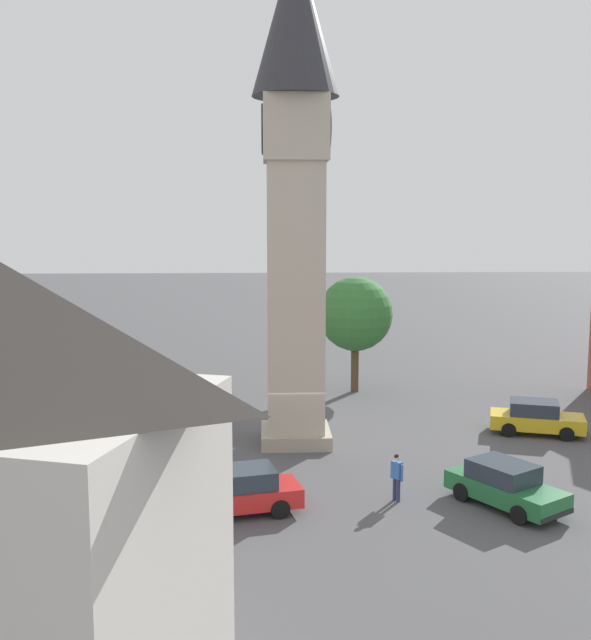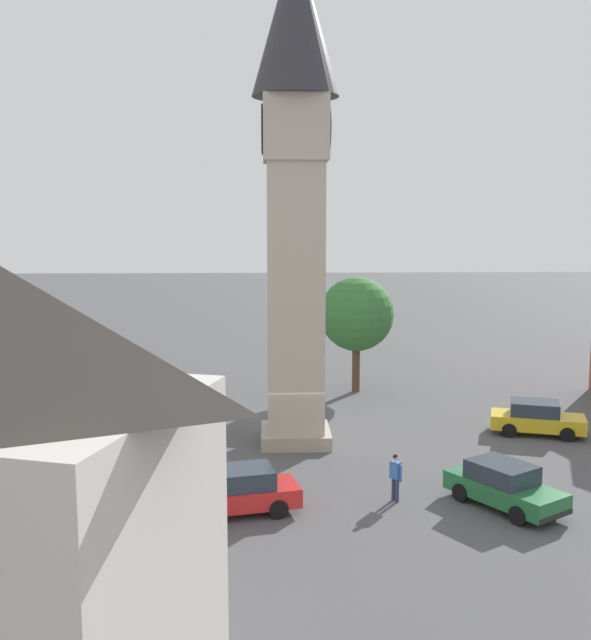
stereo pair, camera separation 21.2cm
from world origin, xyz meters
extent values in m
plane|color=#4C4C4F|center=(0.00, 0.00, 0.00)|extent=(200.00, 200.00, 0.00)
cube|color=#A59C89|center=(0.00, 0.00, 0.30)|extent=(3.00, 3.00, 0.60)
cube|color=#B7AD99|center=(0.00, 0.00, 6.34)|extent=(2.40, 2.40, 11.47)
cube|color=#B7AD99|center=(0.00, 0.00, 13.39)|extent=(2.69, 2.69, 2.64)
cone|color=#2D2D33|center=(0.00, 0.00, 17.87)|extent=(3.63, 3.63, 6.31)
cylinder|color=white|center=(0.00, 1.37, 13.39)|extent=(2.02, 0.04, 2.02)
torus|color=black|center=(0.00, 1.38, 13.39)|extent=(2.08, 0.06, 2.08)
cube|color=black|center=(0.00, 1.41, 13.61)|extent=(0.05, 0.02, 0.56)
cube|color=black|center=(0.30, 1.41, 13.39)|extent=(0.77, 0.02, 0.04)
cylinder|color=white|center=(0.00, -1.37, 13.39)|extent=(2.02, 0.04, 2.02)
torus|color=black|center=(0.00, -1.38, 13.39)|extent=(2.08, 0.06, 2.08)
cube|color=#236B38|center=(7.70, 6.83, 0.59)|extent=(4.37, 3.64, 0.64)
cube|color=#28333D|center=(7.57, 6.75, 1.21)|extent=(2.61, 2.45, 0.64)
cylinder|color=black|center=(8.30, 8.17, 0.32)|extent=(0.66, 0.53, 0.64)
cylinder|color=black|center=(9.16, 6.82, 0.32)|extent=(0.66, 0.53, 0.64)
cylinder|color=black|center=(6.23, 6.84, 0.32)|extent=(0.66, 0.53, 0.64)
cylinder|color=black|center=(7.09, 5.49, 0.32)|extent=(0.66, 0.53, 0.64)
cube|color=black|center=(9.40, 7.92, 0.37)|extent=(1.00, 1.47, 0.16)
cube|color=gold|center=(-0.77, 11.02, 0.59)|extent=(2.86, 4.42, 0.64)
cube|color=#28333D|center=(-0.82, 10.88, 1.21)|extent=(2.12, 2.47, 0.64)
cylinder|color=black|center=(-1.17, 12.44, 0.32)|extent=(0.40, 0.68, 0.64)
cylinder|color=black|center=(0.36, 11.95, 0.32)|extent=(0.40, 0.68, 0.64)
cylinder|color=black|center=(-1.91, 10.09, 0.32)|extent=(0.40, 0.68, 0.64)
cylinder|color=black|center=(-0.38, 9.61, 0.32)|extent=(0.40, 0.68, 0.64)
cube|color=black|center=(-0.16, 12.95, 0.37)|extent=(1.62, 0.62, 0.16)
cube|color=red|center=(7.84, -2.24, 0.59)|extent=(2.56, 4.37, 0.64)
cube|color=#28333D|center=(7.80, -2.09, 1.21)|extent=(1.99, 2.39, 0.64)
cylinder|color=black|center=(8.89, -3.26, 0.32)|extent=(0.36, 0.67, 0.64)
cylinder|color=black|center=(7.33, -3.61, 0.32)|extent=(0.36, 0.67, 0.64)
cylinder|color=black|center=(8.35, -0.86, 0.32)|extent=(0.36, 0.67, 0.64)
cylinder|color=black|center=(6.79, -1.21, 0.32)|extent=(0.36, 0.67, 0.64)
cube|color=black|center=(8.28, -4.21, 0.37)|extent=(1.65, 0.49, 0.16)
cube|color=#236B38|center=(-2.63, -10.43, 0.59)|extent=(3.65, 4.37, 0.64)
cube|color=#28333D|center=(-2.71, -10.31, 1.21)|extent=(2.45, 2.61, 0.64)
cylinder|color=black|center=(-1.29, -11.03, 0.32)|extent=(0.53, 0.66, 0.64)
cylinder|color=black|center=(-2.63, -11.90, 0.32)|extent=(0.53, 0.66, 0.64)
cylinder|color=black|center=(-2.63, -8.96, 0.32)|extent=(0.53, 0.66, 0.64)
cylinder|color=black|center=(-3.97, -9.83, 0.32)|extent=(0.53, 0.66, 0.64)
cube|color=black|center=(-1.53, -12.13, 0.37)|extent=(1.46, 1.00, 0.16)
cube|color=gold|center=(-5.02, -5.76, 0.59)|extent=(4.34, 3.73, 0.64)
cube|color=#28333D|center=(-5.14, -5.67, 1.21)|extent=(2.61, 2.48, 0.64)
cylinder|color=black|center=(-3.55, -5.80, 0.32)|extent=(0.65, 0.54, 0.64)
cylinder|color=black|center=(-4.46, -7.11, 0.32)|extent=(0.65, 0.54, 0.64)
cylinder|color=black|center=(-5.58, -4.40, 0.32)|extent=(0.65, 0.54, 0.64)
cylinder|color=black|center=(-6.49, -5.72, 0.32)|extent=(0.65, 0.54, 0.64)
cube|color=black|center=(-3.36, -6.91, 0.37)|extent=(1.05, 1.44, 0.16)
cube|color=black|center=(2.41, -8.97, 0.59)|extent=(4.39, 2.66, 0.64)
cube|color=#28333D|center=(2.26, -8.93, 1.21)|extent=(2.42, 2.03, 0.64)
cylinder|color=black|center=(3.80, -8.50, 0.32)|extent=(0.67, 0.37, 0.64)
cylinder|color=black|center=(3.40, -10.05, 0.32)|extent=(0.67, 0.37, 0.64)
cylinder|color=black|center=(1.41, -7.89, 0.32)|extent=(0.67, 0.37, 0.64)
cylinder|color=black|center=(1.02, -9.44, 0.32)|extent=(0.67, 0.37, 0.64)
cube|color=black|center=(4.37, -9.47, 0.37)|extent=(0.53, 1.64, 0.16)
cylinder|color=#2D3351|center=(6.92, 3.16, 0.41)|extent=(0.13, 0.13, 0.82)
cylinder|color=#2D3351|center=(7.07, 3.27, 0.41)|extent=(0.13, 0.13, 0.82)
cube|color=#386BB7|center=(7.00, 3.22, 1.12)|extent=(0.42, 0.39, 0.60)
cylinder|color=#386BB7|center=(6.81, 3.07, 1.07)|extent=(0.09, 0.09, 0.60)
cylinder|color=#386BB7|center=(7.18, 3.36, 1.07)|extent=(0.09, 0.09, 0.60)
sphere|color=beige|center=(7.00, 3.22, 1.57)|extent=(0.22, 0.22, 0.22)
sphere|color=black|center=(7.00, 3.21, 1.59)|extent=(0.20, 0.20, 0.20)
cylinder|color=brown|center=(-9.42, 3.75, 1.49)|extent=(0.44, 0.44, 2.98)
sphere|color=#337033|center=(-9.42, 3.75, 4.44)|extent=(4.15, 4.15, 4.15)
cube|color=beige|center=(19.32, -5.85, 3.40)|extent=(6.98, 7.75, 6.80)
cube|color=#422819|center=(16.75, -5.07, 1.05)|extent=(0.40, 1.08, 2.10)
cylinder|color=gray|center=(0.79, -4.87, 1.10)|extent=(0.07, 0.07, 2.20)
cube|color=red|center=(0.79, -4.87, 2.50)|extent=(0.60, 0.04, 0.60)
camera|label=1|loc=(31.72, -1.36, 9.81)|focal=41.98mm
camera|label=2|loc=(31.73, -1.15, 9.81)|focal=41.98mm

